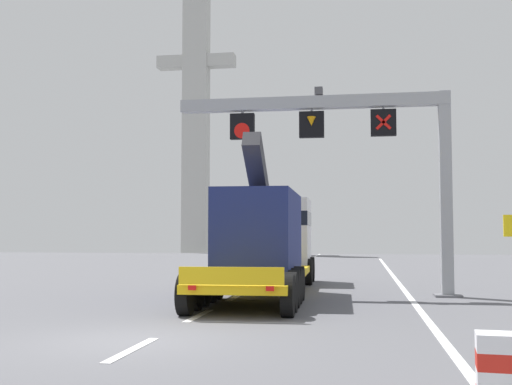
% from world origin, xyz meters
% --- Properties ---
extents(ground, '(112.00, 112.00, 0.00)m').
position_xyz_m(ground, '(0.00, 0.00, 0.00)').
color(ground, '#5B5B60').
extents(lane_markings, '(0.20, 62.70, 0.01)m').
position_xyz_m(lane_markings, '(0.38, 24.05, 0.01)').
color(lane_markings, silver).
rests_on(lane_markings, ground).
extents(edge_line_right, '(0.20, 63.00, 0.01)m').
position_xyz_m(edge_line_right, '(6.20, 12.00, 0.01)').
color(edge_line_right, silver).
rests_on(edge_line_right, ground).
extents(overhead_lane_gantry, '(9.87, 0.90, 7.38)m').
position_xyz_m(overhead_lane_gantry, '(4.37, 10.35, 5.59)').
color(overhead_lane_gantry, '#9EA0A5').
rests_on(overhead_lane_gantry, ground).
extents(heavy_haul_truck_yellow, '(3.30, 14.11, 5.30)m').
position_xyz_m(heavy_haul_truck_yellow, '(1.19, 11.42, 1.99)').
color(heavy_haul_truck_yellow, yellow).
rests_on(heavy_haul_truck_yellow, ground).
extents(bridge_pylon_distant, '(9.00, 2.00, 35.14)m').
position_xyz_m(bridge_pylon_distant, '(-13.77, 58.02, 17.96)').
color(bridge_pylon_distant, '#B7B7B2').
rests_on(bridge_pylon_distant, ground).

